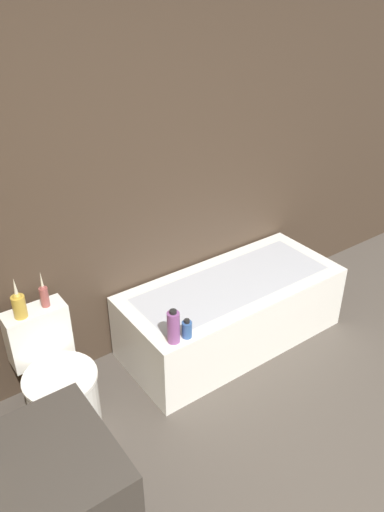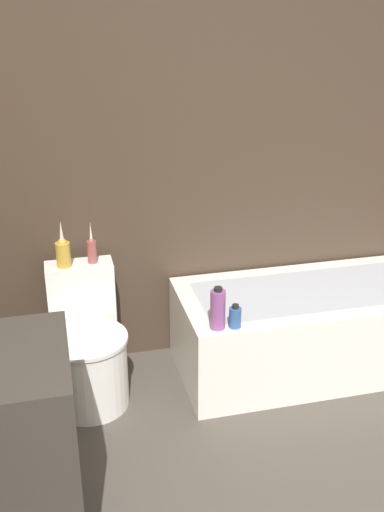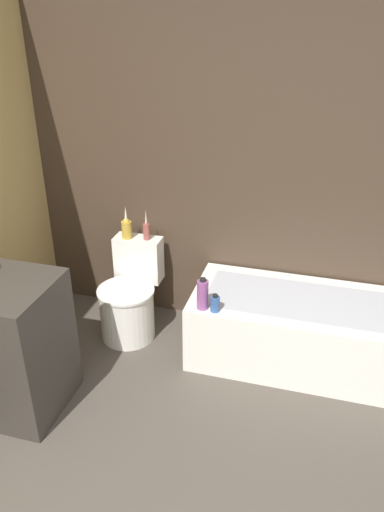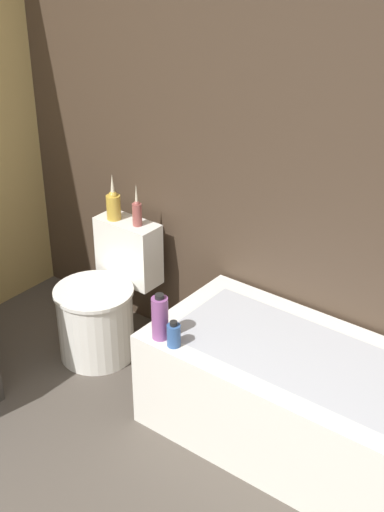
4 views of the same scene
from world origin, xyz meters
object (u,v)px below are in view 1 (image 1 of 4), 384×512
(vase_gold, at_px, (19,304))
(bathtub, at_px, (231,311))
(vase_silver, at_px, (44,295))
(shampoo_bottle_tall, at_px, (173,327))
(toilet, at_px, (58,386))
(shampoo_bottle_short, at_px, (187,329))

(vase_gold, bearing_deg, bathtub, -8.00)
(vase_gold, xyz_separation_m, vase_silver, (0.16, 0.02, -0.01))
(vase_silver, distance_m, shampoo_bottle_tall, 0.79)
(toilet, bearing_deg, shampoo_bottle_tall, -23.29)
(bathtub, xyz_separation_m, shampoo_bottle_short, (-0.61, -0.30, 0.31))
(bathtub, height_order, vase_gold, vase_gold)
(shampoo_bottle_tall, xyz_separation_m, shampoo_bottle_short, (0.09, -0.01, -0.05))
(shampoo_bottle_tall, bearing_deg, vase_silver, 138.96)
(toilet, distance_m, shampoo_bottle_short, 0.85)
(bathtub, xyz_separation_m, vase_gold, (-1.43, 0.20, 0.55))
(vase_gold, bearing_deg, toilet, -69.01)
(shampoo_bottle_tall, bearing_deg, bathtub, 22.12)
(bathtub, bearing_deg, shampoo_bottle_tall, -157.88)
(toilet, distance_m, vase_silver, 0.56)
(shampoo_bottle_short, bearing_deg, vase_silver, 142.35)
(bathtub, relative_size, toilet, 2.27)
(bathtub, bearing_deg, vase_gold, 172.00)
(toilet, xyz_separation_m, shampoo_bottle_tall, (0.66, -0.28, 0.33))
(toilet, distance_m, vase_gold, 0.57)
(toilet, height_order, vase_gold, vase_gold)
(vase_gold, relative_size, shampoo_bottle_tall, 1.14)
(bathtub, bearing_deg, vase_silver, 170.26)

